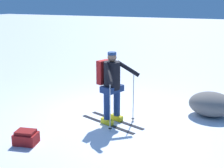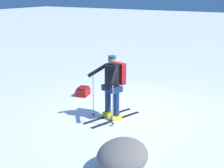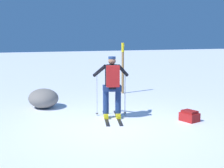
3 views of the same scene
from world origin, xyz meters
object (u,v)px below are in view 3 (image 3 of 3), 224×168
at_px(dropped_backpack, 189,116).
at_px(rock_boulder, 43,98).
at_px(skier, 112,83).
at_px(trail_marker, 123,64).

distance_m(dropped_backpack, rock_boulder, 4.29).
distance_m(skier, trail_marker, 3.73).
height_order(skier, trail_marker, trail_marker).
relative_size(trail_marker, rock_boulder, 1.82).
bearing_deg(trail_marker, rock_boulder, -68.36).
bearing_deg(skier, dropped_backpack, 58.82).
height_order(trail_marker, rock_boulder, trail_marker).
xyz_separation_m(dropped_backpack, rock_boulder, (-2.99, -3.08, 0.16)).
xyz_separation_m(skier, rock_boulder, (-1.97, -1.39, -0.64)).
bearing_deg(trail_marker, dropped_backpack, -1.95).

